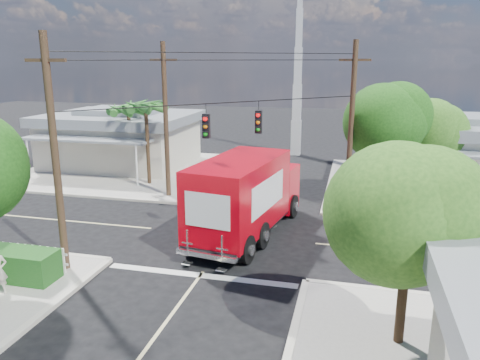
% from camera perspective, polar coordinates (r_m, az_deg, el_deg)
% --- Properties ---
extents(ground, '(120.00, 120.00, 0.00)m').
position_cam_1_polar(ground, '(22.11, -1.26, -6.80)').
color(ground, black).
rests_on(ground, ground).
extents(sidewalk_ne, '(14.12, 14.12, 0.14)m').
position_cam_1_polar(sidewalk_ne, '(32.23, 23.21, -1.00)').
color(sidewalk_ne, '#A39E93').
rests_on(sidewalk_ne, ground).
extents(sidewalk_nw, '(14.12, 14.12, 0.14)m').
position_cam_1_polar(sidewalk_nw, '(35.70, -13.64, 1.21)').
color(sidewalk_nw, '#A39E93').
rests_on(sidewalk_nw, ground).
extents(road_markings, '(32.00, 32.00, 0.01)m').
position_cam_1_polar(road_markings, '(20.79, -2.33, -8.21)').
color(road_markings, beige).
rests_on(road_markings, ground).
extents(building_ne, '(11.80, 10.20, 4.50)m').
position_cam_1_polar(building_ne, '(33.10, 26.08, 3.09)').
color(building_ne, silver).
rests_on(building_ne, sidewalk_ne).
extents(building_nw, '(10.80, 10.20, 4.30)m').
position_cam_1_polar(building_nw, '(37.19, -14.26, 5.07)').
color(building_nw, beige).
rests_on(building_nw, sidewalk_nw).
extents(radio_tower, '(0.80, 0.80, 17.00)m').
position_cam_1_polar(radio_tower, '(40.24, 7.01, 11.00)').
color(radio_tower, silver).
rests_on(radio_tower, ground).
extents(tree_ne_front, '(4.21, 4.14, 6.66)m').
position_cam_1_polar(tree_ne_front, '(26.88, 17.76, 6.85)').
color(tree_ne_front, '#422D1C').
rests_on(tree_ne_front, sidewalk_ne).
extents(tree_ne_back, '(3.77, 3.66, 5.82)m').
position_cam_1_polar(tree_ne_back, '(29.41, 22.50, 5.90)').
color(tree_ne_back, '#422D1C').
rests_on(tree_ne_back, sidewalk_ne).
extents(tree_se, '(3.67, 3.54, 5.62)m').
position_cam_1_polar(tree_se, '(13.33, 20.11, -3.82)').
color(tree_se, '#422D1C').
rests_on(tree_se, sidewalk_se).
extents(palm_nw_front, '(3.01, 3.08, 5.59)m').
position_cam_1_polar(palm_nw_front, '(30.42, -11.42, 8.59)').
color(palm_nw_front, '#422D1C').
rests_on(palm_nw_front, sidewalk_nw).
extents(palm_nw_back, '(3.01, 3.08, 5.19)m').
position_cam_1_polar(palm_nw_back, '(32.67, -13.47, 8.21)').
color(palm_nw_back, '#422D1C').
rests_on(palm_nw_back, sidewalk_nw).
extents(utility_poles, '(12.00, 10.68, 9.00)m').
position_cam_1_polar(utility_poles, '(22.84, -4.12, 6.02)').
color(utility_poles, '#473321').
rests_on(utility_poles, ground).
extents(picket_fence, '(5.94, 0.06, 1.00)m').
position_cam_1_polar(picket_fence, '(20.80, -27.15, -7.87)').
color(picket_fence, silver).
rests_on(picket_fence, sidewalk_sw).
extents(vending_boxes, '(1.90, 0.50, 1.10)m').
position_cam_1_polar(vending_boxes, '(27.10, 15.68, -1.76)').
color(vending_boxes, '#9D120B').
rests_on(vending_boxes, sidewalk_ne).
extents(delivery_truck, '(3.99, 9.01, 3.77)m').
position_cam_1_polar(delivery_truck, '(21.64, 0.77, -1.91)').
color(delivery_truck, black).
rests_on(delivery_truck, ground).
extents(parked_car, '(6.13, 3.42, 1.62)m').
position_cam_1_polar(parked_car, '(24.89, 27.09, -4.00)').
color(parked_car, silver).
rests_on(parked_car, ground).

